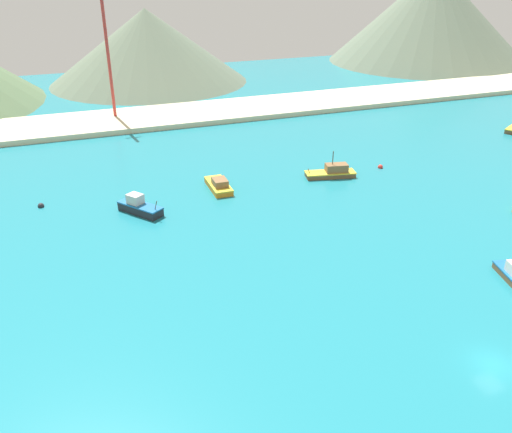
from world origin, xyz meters
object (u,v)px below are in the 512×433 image
radio_tower (107,45)px  buoy_2 (380,167)px  fishing_boat_3 (219,185)px  buoy_0 (41,206)px  fishing_boat_4 (139,207)px  fishing_boat_5 (332,172)px

radio_tower → buoy_2: bearing=-49.9°
fishing_boat_3 → buoy_0: (-28.97, 3.22, -0.62)m
fishing_boat_4 → fishing_boat_5: 35.68m
radio_tower → fishing_boat_3: bearing=-77.6°
fishing_boat_5 → buoy_0: 50.36m
fishing_boat_5 → radio_tower: size_ratio=0.27×
fishing_boat_4 → buoy_0: bearing=152.0°
fishing_boat_4 → fishing_boat_5: size_ratio=0.81×
fishing_boat_3 → radio_tower: radio_tower is taller
fishing_boat_4 → radio_tower: (3.36, 54.77, 16.91)m
fishing_boat_3 → fishing_boat_4: (-14.41, -4.52, 0.22)m
buoy_0 → fishing_boat_4: bearing=-28.0°
fishing_boat_3 → buoy_0: bearing=173.6°
radio_tower → fishing_boat_4: bearing=-93.5°
fishing_boat_5 → buoy_2: (10.79, 0.75, -0.72)m
fishing_boat_5 → buoy_0: bearing=174.5°
buoy_0 → buoy_2: bearing=-3.8°
buoy_0 → buoy_2: (60.91, -4.10, -0.00)m
fishing_boat_3 → fishing_boat_4: 15.10m
buoy_2 → radio_tower: bearing=130.1°
fishing_boat_4 → radio_tower: 57.42m
fishing_boat_3 → buoy_2: (31.94, -0.87, -0.62)m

